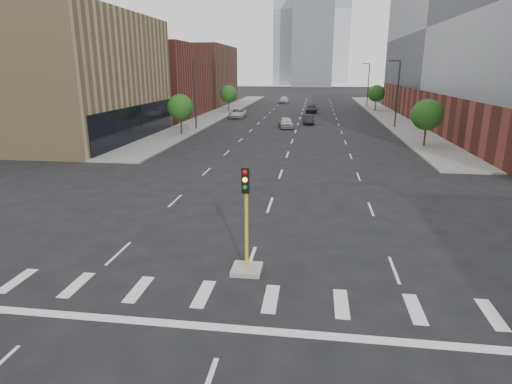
% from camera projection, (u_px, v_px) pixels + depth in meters
% --- Properties ---
extents(sidewalk_left_far, '(5.00, 92.00, 0.15)m').
position_uv_depth(sidewalk_left_far, '(223.00, 112.00, 81.28)').
color(sidewalk_left_far, gray).
rests_on(sidewalk_left_far, ground).
extents(sidewalk_right_far, '(5.00, 92.00, 0.15)m').
position_uv_depth(sidewalk_right_far, '(385.00, 114.00, 77.34)').
color(sidewalk_right_far, gray).
rests_on(sidewalk_right_far, ground).
extents(building_left_mid, '(20.00, 24.00, 14.00)m').
position_uv_depth(building_left_mid, '(51.00, 78.00, 48.64)').
color(building_left_mid, '#9F895A').
rests_on(building_left_mid, ground).
extents(building_left_far_a, '(20.00, 22.00, 12.00)m').
position_uv_depth(building_left_far_a, '(141.00, 81.00, 73.66)').
color(building_left_far_a, brown).
rests_on(building_left_far_a, ground).
extents(building_left_far_b, '(20.00, 24.00, 13.00)m').
position_uv_depth(building_left_far_b, '(185.00, 75.00, 98.26)').
color(building_left_far_b, brown).
rests_on(building_left_far_b, ground).
extents(tower_left, '(22.00, 22.00, 70.00)m').
position_uv_depth(tower_left, '(298.00, 11.00, 209.60)').
color(tower_left, '#B2B7BC').
rests_on(tower_left, ground).
extents(tower_right, '(20.00, 20.00, 80.00)m').
position_uv_depth(tower_right, '(333.00, 10.00, 243.92)').
color(tower_right, '#B2B7BC').
rests_on(tower_right, ground).
extents(tower_mid, '(18.00, 18.00, 44.00)m').
position_uv_depth(tower_mid, '(313.00, 36.00, 193.13)').
color(tower_mid, slate).
rests_on(tower_mid, ground).
extents(median_traffic_signal, '(1.20, 1.20, 4.40)m').
position_uv_depth(median_traffic_signal, '(246.00, 250.00, 17.17)').
color(median_traffic_signal, '#999993').
rests_on(median_traffic_signal, ground).
extents(streetlight_right_a, '(1.60, 0.22, 9.07)m').
position_uv_depth(streetlight_right_a, '(397.00, 91.00, 58.09)').
color(streetlight_right_a, '#2D2D30').
rests_on(streetlight_right_a, ground).
extents(streetlight_right_b, '(1.60, 0.22, 9.07)m').
position_uv_depth(streetlight_right_b, '(368.00, 83.00, 91.40)').
color(streetlight_right_b, '#2D2D30').
rests_on(streetlight_right_b, ground).
extents(streetlight_left, '(1.60, 0.22, 9.07)m').
position_uv_depth(streetlight_left, '(196.00, 92.00, 56.86)').
color(streetlight_left, '#2D2D30').
rests_on(streetlight_left, ground).
extents(tree_left_near, '(3.20, 3.20, 4.85)m').
position_uv_depth(tree_left_near, '(180.00, 107.00, 52.62)').
color(tree_left_near, '#382619').
rests_on(tree_left_near, ground).
extents(tree_left_far, '(3.20, 3.20, 4.85)m').
position_uv_depth(tree_left_far, '(229.00, 94.00, 81.17)').
color(tree_left_far, '#382619').
rests_on(tree_left_far, ground).
extents(tree_right_near, '(3.20, 3.20, 4.85)m').
position_uv_depth(tree_right_near, '(427.00, 115.00, 44.19)').
color(tree_right_near, '#382619').
rests_on(tree_right_near, ground).
extents(tree_right_far, '(3.20, 3.20, 4.85)m').
position_uv_depth(tree_right_far, '(376.00, 93.00, 82.26)').
color(tree_right_far, '#382619').
rests_on(tree_right_far, ground).
extents(car_near_left, '(2.48, 4.72, 1.53)m').
position_uv_depth(car_near_left, '(286.00, 122.00, 59.64)').
color(car_near_left, '#BAB9BF').
rests_on(car_near_left, ground).
extents(car_mid_right, '(1.82, 4.24, 1.36)m').
position_uv_depth(car_mid_right, '(308.00, 120.00, 63.72)').
color(car_mid_right, black).
rests_on(car_mid_right, ground).
extents(car_far_left, '(2.63, 5.45, 1.49)m').
position_uv_depth(car_far_left, '(238.00, 113.00, 71.98)').
color(car_far_left, '#B5B5B5').
rests_on(car_far_left, ground).
extents(car_deep_right, '(2.19, 4.96, 1.42)m').
position_uv_depth(car_deep_right, '(312.00, 109.00, 80.40)').
color(car_deep_right, black).
rests_on(car_deep_right, ground).
extents(car_distant, '(2.08, 5.05, 1.71)m').
position_uv_depth(car_distant, '(284.00, 100.00, 102.33)').
color(car_distant, silver).
rests_on(car_distant, ground).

